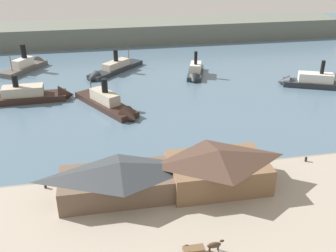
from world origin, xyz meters
The scene contains 15 objects.
ground_plane centered at (0.00, 0.00, 0.00)m, with size 320.00×320.00×0.00m, color slate.
quay_promenade centered at (0.00, -22.00, 0.60)m, with size 110.00×36.00×1.20m, color #9E9384.
seawall_edge centered at (0.00, -3.60, 0.50)m, with size 110.00×0.80×1.00m, color gray.
ferry_shed_west_terminal centered at (-19.28, -9.86, 4.40)m, with size 20.72×9.64×6.30m.
ferry_shed_central_terminal centered at (-2.39, -9.93, 4.69)m, with size 17.23×11.36×6.88m.
horse_cart centered at (-9.57, -25.83, 2.13)m, with size 5.82×1.44×1.87m.
mooring_post_center_west centered at (17.23, -5.54, 1.65)m, with size 0.44×0.44×0.90m, color black.
mooring_post_east centered at (-32.24, -5.42, 1.65)m, with size 0.44×0.44×0.90m, color black.
ferry_mid_harbor centered at (10.00, 53.45, 1.43)m, with size 9.22×16.80×9.63m.
ferry_approaching_west centered at (-39.37, 41.54, 1.52)m, with size 25.01×7.04×9.54m.
ferry_near_quay centered at (-18.73, 30.27, 1.43)m, with size 17.13×24.45×9.70m.
ferry_moored_east centered at (-44.86, 72.32, 1.56)m, with size 15.20×19.57×10.57m.
ferry_approaching_east centered at (41.72, 37.92, 1.57)m, with size 20.56×12.43×9.77m.
ferry_moored_west centered at (-17.08, 61.93, 1.29)m, with size 21.27×21.93×9.06m.
far_headland centered at (0.00, 110.00, 4.00)m, with size 180.00×24.00×8.00m, color #60665B.
Camera 1 is at (-21.87, -65.54, 40.37)m, focal length 41.68 mm.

